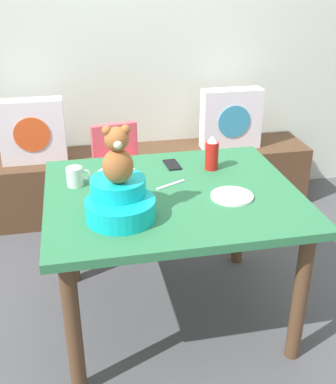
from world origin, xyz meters
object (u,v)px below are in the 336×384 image
(dining_table, at_px, (172,210))
(dinner_plate_near, at_px, (232,196))
(pillow_floral_left, at_px, (32,131))
(ketchup_bottle, at_px, (212,154))
(cell_phone, at_px, (172,165))
(pillow_floral_right, at_px, (231,119))
(infant_seat_teal, at_px, (120,201))
(dinner_plate_far, at_px, (117,173))
(highchair, at_px, (121,170))
(coffee_mug, at_px, (75,177))
(teddy_bear, at_px, (117,156))

(dining_table, distance_m, dinner_plate_near, 0.30)
(pillow_floral_left, relative_size, dining_table, 0.37)
(ketchup_bottle, bearing_deg, cell_phone, 155.45)
(dining_table, xyz_separation_m, cell_phone, (0.07, 0.32, 0.11))
(pillow_floral_right, bearing_deg, cell_phone, -124.93)
(dining_table, height_order, infant_seat_teal, infant_seat_teal)
(dinner_plate_far, bearing_deg, infant_seat_teal, -94.18)
(infant_seat_teal, distance_m, dinner_plate_near, 0.54)
(highchair, bearing_deg, dinner_plate_near, -65.63)
(coffee_mug, bearing_deg, highchair, 66.41)
(pillow_floral_right, xyz_separation_m, highchair, (-0.87, -0.42, -0.16))
(highchair, bearing_deg, cell_phone, -65.45)
(pillow_floral_left, bearing_deg, infant_seat_teal, -72.57)
(infant_seat_teal, distance_m, teddy_bear, 0.21)
(dining_table, distance_m, highchair, 0.84)
(dining_table, distance_m, infant_seat_teal, 0.37)
(pillow_floral_left, xyz_separation_m, coffee_mug, (0.27, -1.07, 0.11))
(pillow_floral_left, height_order, cell_phone, pillow_floral_left)
(coffee_mug, relative_size, cell_phone, 0.83)
(highchair, distance_m, cell_phone, 0.60)
(ketchup_bottle, bearing_deg, pillow_floral_right, 66.00)
(ketchup_bottle, xyz_separation_m, cell_phone, (-0.19, 0.09, -0.08))
(highchair, bearing_deg, coffee_mug, -113.59)
(infant_seat_teal, bearing_deg, pillow_floral_right, 55.55)
(pillow_floral_right, height_order, coffee_mug, pillow_floral_right)
(teddy_bear, distance_m, dinner_plate_far, 0.53)
(dinner_plate_near, relative_size, cell_phone, 1.39)
(highchair, xyz_separation_m, dinner_plate_near, (0.42, -0.93, 0.22))
(pillow_floral_left, bearing_deg, dining_table, -59.82)
(highchair, height_order, dinner_plate_near, highchair)
(pillow_floral_left, distance_m, teddy_bear, 1.53)
(infant_seat_teal, height_order, dinner_plate_near, infant_seat_teal)
(teddy_bear, relative_size, cell_phone, 1.74)
(dinner_plate_near, bearing_deg, coffee_mug, 158.57)
(highchair, relative_size, coffee_mug, 6.58)
(pillow_floral_right, xyz_separation_m, ketchup_bottle, (-0.45, -1.01, 0.15))
(dining_table, xyz_separation_m, coffee_mug, (-0.45, 0.16, 0.15))
(infant_seat_teal, relative_size, dinner_plate_far, 1.65)
(pillow_floral_left, xyz_separation_m, ketchup_bottle, (0.98, -1.01, 0.15))
(pillow_floral_left, relative_size, dinner_plate_far, 2.20)
(pillow_floral_left, height_order, highchair, pillow_floral_left)
(dinner_plate_far, bearing_deg, pillow_floral_right, 45.95)
(highchair, distance_m, teddy_bear, 1.13)
(infant_seat_teal, height_order, cell_phone, infant_seat_teal)
(dinner_plate_near, bearing_deg, highchair, 114.37)
(cell_phone, bearing_deg, pillow_floral_left, 126.69)
(cell_phone, bearing_deg, pillow_floral_right, 51.23)
(infant_seat_teal, bearing_deg, cell_phone, 56.44)
(infant_seat_teal, relative_size, ketchup_bottle, 1.78)
(coffee_mug, bearing_deg, infant_seat_teal, -63.29)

